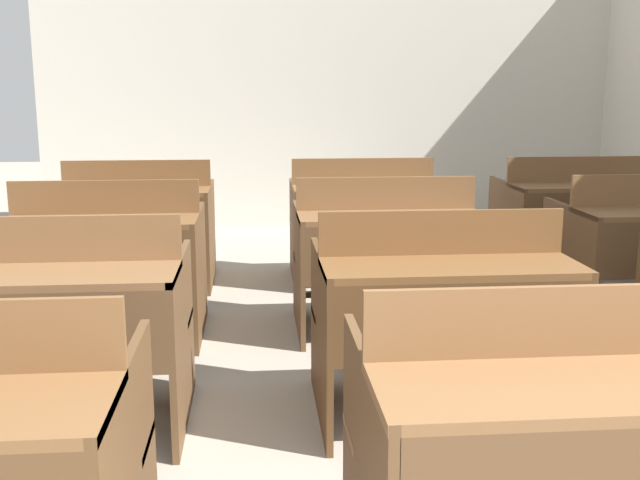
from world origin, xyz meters
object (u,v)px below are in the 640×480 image
object	(u,v)px
bench_front_center	(556,446)
bench_third_center	(386,252)
bench_back_right	(573,215)
bench_second_center	(440,312)
bench_back_center	(363,218)
bench_second_left	(55,322)
bench_back_left	(138,221)
bench_third_left	(107,258)

from	to	relation	value
bench_front_center	bench_third_center	size ratio (longest dim) A/B	1.00
bench_back_right	bench_second_center	bearing A→B (deg)	-124.23
bench_third_center	bench_back_right	distance (m)	2.06
bench_second_center	bench_back_right	size ratio (longest dim) A/B	1.00
bench_third_center	bench_back_center	distance (m)	1.21
bench_back_right	bench_second_left	bearing A→B (deg)	-143.61
bench_back_left	bench_back_right	xyz separation A→B (m)	(3.32, 0.00, 0.00)
bench_second_center	bench_back_center	world-z (taller)	same
bench_front_center	bench_third_center	bearing A→B (deg)	90.84
bench_back_left	bench_back_right	size ratio (longest dim) A/B	1.00
bench_front_center	bench_third_center	distance (m)	2.49
bench_third_center	bench_second_left	bearing A→B (deg)	-142.76
bench_second_left	bench_back_center	bearing A→B (deg)	55.84
bench_back_center	bench_third_center	bearing A→B (deg)	-91.69
bench_back_left	bench_front_center	bearing A→B (deg)	-65.59
bench_third_left	bench_back_right	distance (m)	3.53
bench_second_center	bench_front_center	bearing A→B (deg)	-89.48
bench_back_right	bench_back_left	bearing A→B (deg)	-179.91
bench_second_center	bench_back_left	size ratio (longest dim) A/B	1.00
bench_second_left	bench_back_left	bearing A→B (deg)	90.32
bench_front_center	bench_third_left	size ratio (longest dim) A/B	1.00
bench_back_center	bench_back_right	size ratio (longest dim) A/B	1.00
bench_second_center	bench_back_right	distance (m)	2.94
bench_third_center	bench_back_left	bearing A→B (deg)	143.85
bench_second_left	bench_third_center	size ratio (longest dim) A/B	1.00
bench_third_left	bench_back_right	world-z (taller)	same
bench_front_center	bench_second_left	size ratio (longest dim) A/B	1.00
bench_third_center	bench_back_center	bearing A→B (deg)	88.31
bench_front_center	bench_second_center	distance (m)	1.26
bench_third_center	bench_back_center	xyz separation A→B (m)	(0.04, 1.21, 0.00)
bench_second_center	bench_third_center	world-z (taller)	same
bench_front_center	bench_back_right	world-z (taller)	same
bench_second_left	bench_back_center	world-z (taller)	same
bench_front_center	bench_second_center	world-z (taller)	same
bench_front_center	bench_second_center	size ratio (longest dim) A/B	1.00
bench_second_left	bench_second_center	bearing A→B (deg)	0.08
bench_third_left	bench_back_center	size ratio (longest dim) A/B	1.00
bench_front_center	bench_third_center	xyz separation A→B (m)	(-0.04, 2.49, 0.00)
bench_third_left	bench_back_center	xyz separation A→B (m)	(1.67, 1.23, 0.00)
bench_back_right	bench_third_left	bearing A→B (deg)	-159.80
bench_third_center	bench_third_left	bearing A→B (deg)	-179.35
bench_front_center	bench_second_left	world-z (taller)	same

